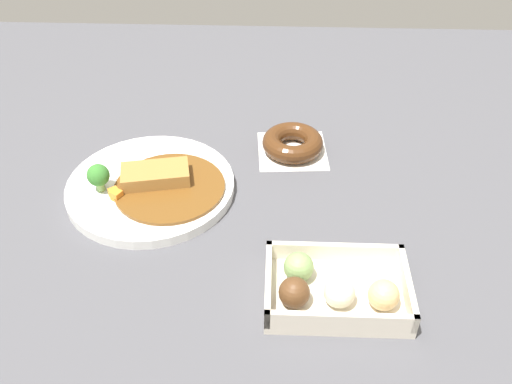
% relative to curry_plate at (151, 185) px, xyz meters
% --- Properties ---
extents(ground_plane, '(1.60, 1.60, 0.00)m').
position_rel_curry_plate_xyz_m(ground_plane, '(0.15, -0.10, -0.01)').
color(ground_plane, '#4C4C51').
extents(curry_plate, '(0.29, 0.29, 0.07)m').
position_rel_curry_plate_xyz_m(curry_plate, '(0.00, 0.00, 0.00)').
color(curry_plate, white).
rests_on(curry_plate, ground_plane).
extents(donut_box, '(0.20, 0.13, 0.05)m').
position_rel_curry_plate_xyz_m(donut_box, '(0.30, -0.23, 0.01)').
color(donut_box, beige).
rests_on(donut_box, ground_plane).
extents(chocolate_ring_donut, '(0.14, 0.14, 0.04)m').
position_rel_curry_plate_xyz_m(chocolate_ring_donut, '(0.24, 0.13, 0.00)').
color(chocolate_ring_donut, white).
rests_on(chocolate_ring_donut, ground_plane).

